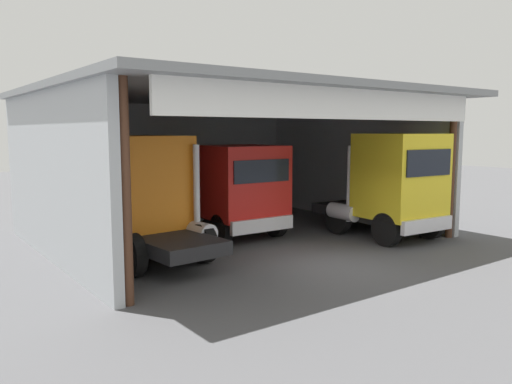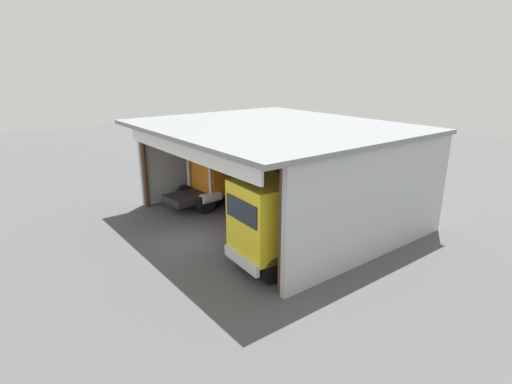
{
  "view_description": "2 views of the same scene",
  "coord_description": "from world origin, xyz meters",
  "px_view_note": "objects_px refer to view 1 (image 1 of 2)",
  "views": [
    {
      "loc": [
        -9.77,
        -9.81,
        3.67
      ],
      "look_at": [
        0.0,
        3.51,
        1.67
      ],
      "focal_mm": 35.55,
      "sensor_mm": 36.0,
      "label": 1
    },
    {
      "loc": [
        15.19,
        -8.15,
        7.73
      ],
      "look_at": [
        0.0,
        3.51,
        1.67
      ],
      "focal_mm": 28.19,
      "sensor_mm": 36.0,
      "label": 2
    }
  ],
  "objects_px": {
    "truck_red_left_bay": "(236,189)",
    "tool_cart": "(229,205)",
    "truck_orange_center_left_bay": "(142,194)",
    "truck_yellow_center_right_bay": "(393,184)",
    "oil_drum": "(210,204)"
  },
  "relations": [
    {
      "from": "truck_red_left_bay",
      "to": "tool_cart",
      "type": "bearing_deg",
      "value": -118.62
    },
    {
      "from": "truck_orange_center_left_bay",
      "to": "tool_cart",
      "type": "relative_size",
      "value": 4.85
    },
    {
      "from": "truck_yellow_center_right_bay",
      "to": "oil_drum",
      "type": "height_order",
      "value": "truck_yellow_center_right_bay"
    },
    {
      "from": "truck_red_left_bay",
      "to": "truck_orange_center_left_bay",
      "type": "bearing_deg",
      "value": 14.36
    },
    {
      "from": "truck_red_left_bay",
      "to": "tool_cart",
      "type": "height_order",
      "value": "truck_red_left_bay"
    },
    {
      "from": "truck_yellow_center_right_bay",
      "to": "truck_red_left_bay",
      "type": "bearing_deg",
      "value": -35.23
    },
    {
      "from": "truck_yellow_center_right_bay",
      "to": "truck_orange_center_left_bay",
      "type": "bearing_deg",
      "value": -13.26
    },
    {
      "from": "truck_orange_center_left_bay",
      "to": "truck_yellow_center_right_bay",
      "type": "bearing_deg",
      "value": -20.71
    },
    {
      "from": "truck_orange_center_left_bay",
      "to": "truck_yellow_center_right_bay",
      "type": "distance_m",
      "value": 8.36
    },
    {
      "from": "oil_drum",
      "to": "truck_orange_center_left_bay",
      "type": "bearing_deg",
      "value": -134.87
    },
    {
      "from": "truck_red_left_bay",
      "to": "truck_yellow_center_right_bay",
      "type": "height_order",
      "value": "truck_yellow_center_right_bay"
    },
    {
      "from": "truck_orange_center_left_bay",
      "to": "truck_yellow_center_right_bay",
      "type": "relative_size",
      "value": 0.98
    },
    {
      "from": "truck_yellow_center_right_bay",
      "to": "tool_cart",
      "type": "height_order",
      "value": "truck_yellow_center_right_bay"
    },
    {
      "from": "truck_orange_center_left_bay",
      "to": "tool_cart",
      "type": "xyz_separation_m",
      "value": [
        5.98,
        4.65,
        -1.38
      ]
    },
    {
      "from": "truck_red_left_bay",
      "to": "truck_yellow_center_right_bay",
      "type": "bearing_deg",
      "value": 142.05
    }
  ]
}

